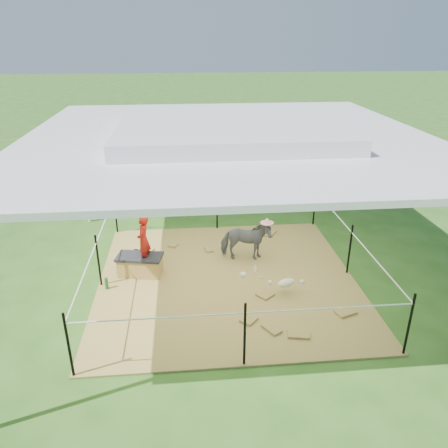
{
  "coord_description": "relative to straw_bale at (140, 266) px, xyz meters",
  "views": [
    {
      "loc": [
        -0.71,
        -6.85,
        4.14
      ],
      "look_at": [
        0.0,
        0.6,
        0.85
      ],
      "focal_mm": 35.0,
      "sensor_mm": 36.0,
      "label": 1
    }
  ],
  "objects": [
    {
      "name": "straw_bale",
      "position": [
        0.0,
        0.0,
        0.0
      ],
      "size": [
        0.83,
        0.53,
        0.34
      ],
      "primitive_type": "cube",
      "rotation": [
        0.0,
        0.0,
        -0.19
      ],
      "color": "#AC833E",
      "rests_on": "hay_patch"
    },
    {
      "name": "rope_fence",
      "position": [
        1.58,
        -0.3,
        0.44
      ],
      "size": [
        4.54,
        4.54,
        1.0
      ],
      "color": "black",
      "rests_on": "ground"
    },
    {
      "name": "picnic_table_near",
      "position": [
        3.37,
        7.66,
        0.14
      ],
      "size": [
        1.79,
        1.41,
        0.67
      ],
      "primitive_type": "cube",
      "rotation": [
        0.0,
        0.0,
        0.16
      ],
      "color": "#532F1C",
      "rests_on": "ground"
    },
    {
      "name": "green_bottle",
      "position": [
        -0.55,
        -0.45,
        -0.06
      ],
      "size": [
        0.07,
        0.07,
        0.21
      ],
      "primitive_type": "cylinder",
      "rotation": [
        0.0,
        0.0,
        -0.19
      ],
      "color": "#166728",
      "rests_on": "hay_patch"
    },
    {
      "name": "distant_person",
      "position": [
        4.4,
        6.83,
        0.44
      ],
      "size": [
        0.67,
        0.55,
        1.28
      ],
      "primitive_type": "imported",
      "rotation": [
        0.0,
        0.0,
        3.25
      ],
      "color": "#2D6AAC",
      "rests_on": "ground"
    },
    {
      "name": "ground",
      "position": [
        1.58,
        -0.3,
        -0.2
      ],
      "size": [
        90.0,
        90.0,
        0.0
      ],
      "primitive_type": "plane",
      "color": "#2D5919",
      "rests_on": "ground"
    },
    {
      "name": "pony",
      "position": [
        2.01,
        0.38,
        0.23
      ],
      "size": [
        1.0,
        0.52,
        0.81
      ],
      "primitive_type": "imported",
      "rotation": [
        0.0,
        0.0,
        1.48
      ],
      "color": "#505055",
      "rests_on": "hay_patch"
    },
    {
      "name": "picnic_table_far",
      "position": [
        6.95,
        8.74,
        0.23
      ],
      "size": [
        2.21,
        1.71,
        0.86
      ],
      "primitive_type": "cube",
      "rotation": [
        0.0,
        0.0,
        -0.11
      ],
      "color": "#55371D",
      "rests_on": "ground"
    },
    {
      "name": "foal",
      "position": [
        2.52,
        -0.91,
        0.08
      ],
      "size": [
        1.02,
        0.79,
        0.5
      ],
      "primitive_type": null,
      "rotation": [
        0.0,
        0.0,
        0.37
      ],
      "color": "beige",
      "rests_on": "hay_patch"
    },
    {
      "name": "canopy_tent",
      "position": [
        1.58,
        -0.3,
        2.49
      ],
      "size": [
        6.3,
        6.3,
        2.9
      ],
      "color": "silver",
      "rests_on": "ground"
    },
    {
      "name": "pink_hat",
      "position": [
        2.01,
        0.38,
        0.7
      ],
      "size": [
        0.25,
        0.25,
        0.12
      ],
      "primitive_type": "cylinder",
      "color": "pink",
      "rests_on": "pony"
    },
    {
      "name": "dark_cloth",
      "position": [
        0.0,
        0.0,
        0.19
      ],
      "size": [
        0.89,
        0.58,
        0.04
      ],
      "primitive_type": "cube",
      "rotation": [
        0.0,
        0.0,
        -0.19
      ],
      "color": "black",
      "rests_on": "straw_bale"
    },
    {
      "name": "woman",
      "position": [
        0.1,
        0.0,
        0.63
      ],
      "size": [
        0.28,
        0.37,
        0.92
      ],
      "primitive_type": "imported",
      "rotation": [
        0.0,
        0.0,
        -1.76
      ],
      "color": "red",
      "rests_on": "straw_bale"
    },
    {
      "name": "trash_barrel",
      "position": [
        5.59,
        6.41,
        0.25
      ],
      "size": [
        0.71,
        0.71,
        0.91
      ],
      "primitive_type": "cylinder",
      "rotation": [
        0.0,
        0.0,
        -0.24
      ],
      "color": "#1936BF",
      "rests_on": "ground"
    },
    {
      "name": "hay_patch",
      "position": [
        1.58,
        -0.3,
        -0.19
      ],
      "size": [
        4.6,
        4.6,
        0.03
      ],
      "primitive_type": "cube",
      "color": "brown",
      "rests_on": "ground"
    }
  ]
}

